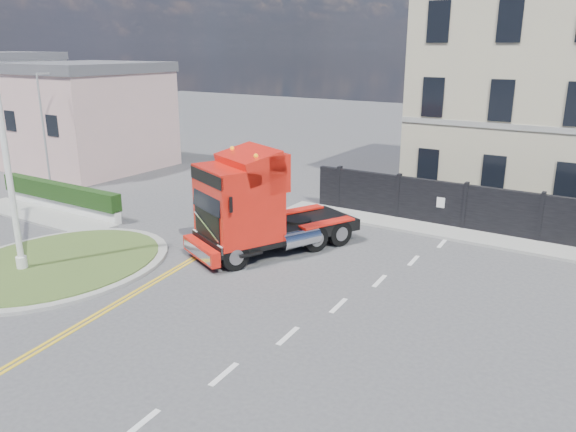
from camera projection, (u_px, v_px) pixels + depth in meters
The scene contains 12 objects.
ground at pixel (266, 280), 18.91m from camera, with size 120.00×120.00×0.00m, color #424244.
traffic_island at pixel (58, 264), 20.09m from camera, with size 6.80×6.80×0.17m.
hedge_wall at pixel (60, 196), 26.63m from camera, with size 8.00×0.55×1.35m.
pavement_side at pixel (41, 216), 25.94m from camera, with size 8.50×1.80×0.10m, color gray.
seaside_bldg_pink at pixel (89, 121), 35.63m from camera, with size 8.00×8.00×6.00m, color #C49D99.
seaside_bldg_cream at pixel (41, 117), 41.52m from camera, with size 9.00×8.00×5.00m, color beige.
hoarding_fence at pixel (529, 217), 22.47m from camera, with size 18.80×0.25×2.00m.
georgian_building at pixel (559, 84), 27.40m from camera, with size 12.30×10.30×12.80m.
pavement_far at pixel (506, 243), 22.30m from camera, with size 20.00×1.60×0.12m, color gray.
truck at pixel (254, 209), 20.87m from camera, with size 4.90×6.96×3.92m.
lamppost_island at pixel (3, 134), 18.20m from camera, with size 0.29×0.57×9.31m.
lamppost_slim at pixel (43, 122), 29.35m from camera, with size 0.26×0.52×6.31m.
Camera 1 is at (10.06, -14.29, 7.57)m, focal length 35.00 mm.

